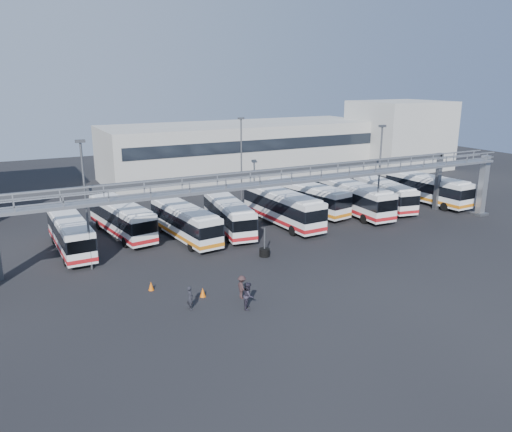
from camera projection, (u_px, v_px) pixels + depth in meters
name	position (u px, v px, depth m)	size (l,w,h in m)	color
ground	(317.00, 268.00, 39.76)	(140.00, 140.00, 0.00)	black
gantry	(281.00, 186.00, 43.31)	(51.40, 5.15, 7.10)	#919499
warehouse	(243.00, 150.00, 76.52)	(42.00, 14.00, 8.00)	#9E9E99
building_right	(399.00, 135.00, 82.58)	(14.00, 12.00, 11.00)	#B2B2AD
light_pole_left	(86.00, 199.00, 37.94)	(0.70, 0.35, 10.21)	#4C4F54
light_pole_mid	(379.00, 170.00, 49.57)	(0.70, 0.35, 10.21)	#4C4F54
light_pole_back	(241.00, 156.00, 58.82)	(0.70, 0.35, 10.21)	#4C4F54
bus_1	(70.00, 233.00, 42.92)	(2.70, 10.33, 3.12)	silver
bus_2	(122.00, 218.00, 47.27)	(4.09, 11.05, 3.28)	silver
bus_3	(185.00, 221.00, 46.26)	(3.49, 10.68, 3.18)	silver
bus_4	(229.00, 214.00, 48.66)	(3.83, 10.63, 3.16)	silver
bus_5	(283.00, 207.00, 50.90)	(3.18, 11.62, 3.50)	silver
bus_6	(307.00, 197.00, 55.47)	(4.44, 11.28, 3.34)	silver
bus_7	(353.00, 197.00, 54.93)	(3.17, 11.59, 3.49)	silver
bus_8	(384.00, 193.00, 57.59)	(4.17, 10.64, 3.15)	silver
bus_9	(428.00, 188.00, 59.68)	(3.27, 11.27, 3.38)	silver
pedestrian_a	(190.00, 298.00, 32.41)	(0.59, 0.39, 1.61)	black
pedestrian_b	(248.00, 295.00, 32.50)	(0.88, 0.69, 1.81)	#272331
pedestrian_c	(242.00, 287.00, 34.03)	(1.07, 0.61, 1.65)	#302021
cone_left	(151.00, 286.00, 35.46)	(0.40, 0.40, 0.64)	#D15A0B
cone_right	(203.00, 292.00, 34.39)	(0.42, 0.42, 0.66)	#D15A0B
tire_stack	(265.00, 252.00, 42.17)	(0.89, 0.89, 2.53)	black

